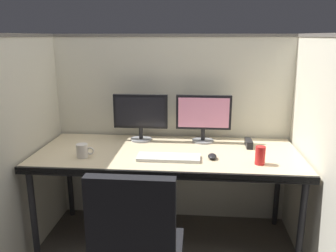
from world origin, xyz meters
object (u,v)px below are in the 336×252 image
Objects in this scene: computer_mouse at (212,156)px; monitor_right at (204,115)px; coffee_mug at (83,151)px; desk at (167,159)px; red_stapler at (249,143)px; keyboard_main at (169,158)px; monitor_left at (141,114)px; soda_can at (260,155)px.

monitor_right is at bearing 98.69° from computer_mouse.
monitor_right reaches higher than coffee_mug.
red_stapler reaches higher than desk.
coffee_mug reaches higher than keyboard_main.
desk is 0.45m from monitor_left.
monitor_left is at bearing 145.26° from computer_mouse.
desk is at bearing 98.74° from keyboard_main.
soda_can reaches higher than desk.
computer_mouse is 0.32m from soda_can.
computer_mouse is (0.56, -0.39, -0.20)m from monitor_left.
monitor_left is 3.52× the size of soda_can.
soda_can is 0.97× the size of coffee_mug.
keyboard_main is 3.41× the size of coffee_mug.
keyboard_main is (-0.24, -0.42, -0.20)m from monitor_right.
monitor_left reaches higher than keyboard_main.
red_stapler is (1.18, 0.34, -0.02)m from coffee_mug.
keyboard_main is at bearing -150.94° from red_stapler.
monitor_left reaches higher than red_stapler.
desk is 12.67× the size of red_stapler.
desk is at bearing 15.35° from coffee_mug.
monitor_left is 2.87× the size of red_stapler.
soda_can is (0.37, -0.47, -0.15)m from monitor_right.
keyboard_main is at bearing -58.21° from monitor_left.
soda_can is 0.81× the size of red_stapler.
desk is 0.16m from keyboard_main.
coffee_mug reaches higher than computer_mouse.
monitor_left is 0.71m from computer_mouse.
monitor_left is (-0.24, 0.28, 0.27)m from desk.
desk is 15.57× the size of soda_can.
monitor_right is 4.48× the size of computer_mouse.
soda_can is at bearing -4.21° from keyboard_main.
computer_mouse is 0.64× the size of red_stapler.
monitor_left is 0.57m from coffee_mug.
computer_mouse is at bearing 166.00° from soda_can.
desk is at bearing 160.78° from computer_mouse.
monitor_left is 1.00× the size of keyboard_main.
keyboard_main is 0.60m from coffee_mug.
monitor_left is at bearing 130.80° from desk.
coffee_mug is at bearing 178.55° from soda_can.
red_stapler is (-0.02, 0.37, -0.03)m from soda_can.
desk is 4.42× the size of keyboard_main.
desk is 19.79× the size of computer_mouse.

